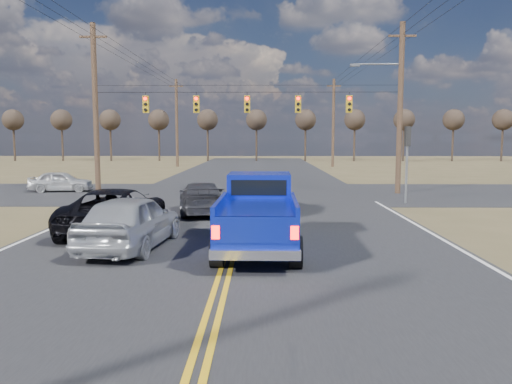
{
  "coord_description": "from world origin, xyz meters",
  "views": [
    {
      "loc": [
        0.94,
        -11.76,
        3.32
      ],
      "look_at": [
        0.7,
        5.02,
        1.5
      ],
      "focal_mm": 35.0,
      "sensor_mm": 36.0,
      "label": 1
    }
  ],
  "objects_px": {
    "dgrey_car_queue": "(202,198)",
    "pickup_truck": "(258,214)",
    "silver_suv": "(131,221)",
    "white_car_queue": "(260,194)",
    "black_suv": "(116,210)",
    "cross_car_west": "(61,181)"
  },
  "relations": [
    {
      "from": "black_suv",
      "to": "white_car_queue",
      "type": "xyz_separation_m",
      "value": [
        5.02,
        5.19,
        0.02
      ]
    },
    {
      "from": "silver_suv",
      "to": "dgrey_car_queue",
      "type": "bearing_deg",
      "value": -94.02
    },
    {
      "from": "silver_suv",
      "to": "white_car_queue",
      "type": "height_order",
      "value": "silver_suv"
    },
    {
      "from": "silver_suv",
      "to": "white_car_queue",
      "type": "distance_m",
      "value": 8.63
    },
    {
      "from": "pickup_truck",
      "to": "black_suv",
      "type": "distance_m",
      "value": 5.69
    },
    {
      "from": "black_suv",
      "to": "dgrey_car_queue",
      "type": "bearing_deg",
      "value": -117.89
    },
    {
      "from": "cross_car_west",
      "to": "white_car_queue",
      "type": "bearing_deg",
      "value": -129.7
    },
    {
      "from": "silver_suv",
      "to": "black_suv",
      "type": "xyz_separation_m",
      "value": [
        -1.2,
        2.55,
        -0.05
      ]
    },
    {
      "from": "black_suv",
      "to": "white_car_queue",
      "type": "bearing_deg",
      "value": -133.31
    },
    {
      "from": "white_car_queue",
      "to": "cross_car_west",
      "type": "bearing_deg",
      "value": -43.13
    },
    {
      "from": "white_car_queue",
      "to": "black_suv",
      "type": "bearing_deg",
      "value": 35.99
    },
    {
      "from": "silver_suv",
      "to": "black_suv",
      "type": "bearing_deg",
      "value": -58.7
    },
    {
      "from": "pickup_truck",
      "to": "dgrey_car_queue",
      "type": "bearing_deg",
      "value": 110.74
    },
    {
      "from": "white_car_queue",
      "to": "dgrey_car_queue",
      "type": "relative_size",
      "value": 1.03
    },
    {
      "from": "cross_car_west",
      "to": "silver_suv",
      "type": "bearing_deg",
      "value": -158.2
    },
    {
      "from": "dgrey_car_queue",
      "to": "pickup_truck",
      "type": "bearing_deg",
      "value": 100.4
    },
    {
      "from": "dgrey_car_queue",
      "to": "black_suv",
      "type": "bearing_deg",
      "value": 51.98
    },
    {
      "from": "black_suv",
      "to": "white_car_queue",
      "type": "distance_m",
      "value": 7.23
    },
    {
      "from": "black_suv",
      "to": "dgrey_car_queue",
      "type": "xyz_separation_m",
      "value": [
        2.46,
        4.5,
        -0.1
      ]
    },
    {
      "from": "pickup_truck",
      "to": "white_car_queue",
      "type": "bearing_deg",
      "value": 90.97
    },
    {
      "from": "pickup_truck",
      "to": "silver_suv",
      "type": "distance_m",
      "value": 3.84
    },
    {
      "from": "pickup_truck",
      "to": "dgrey_car_queue",
      "type": "relative_size",
      "value": 1.24
    }
  ]
}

